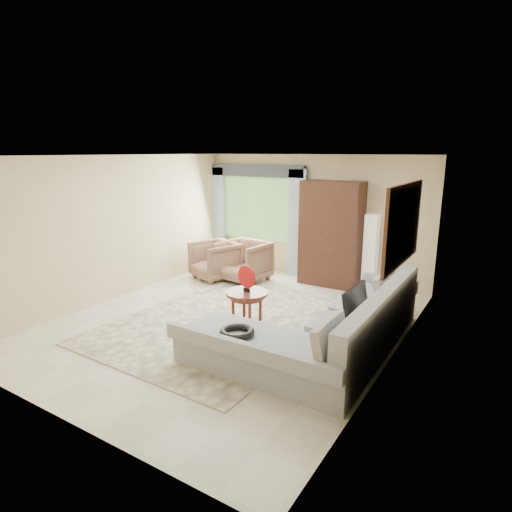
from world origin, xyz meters
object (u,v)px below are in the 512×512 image
Objects in this scene: coffee_table at (247,311)px; armchair_left at (215,261)px; armoire at (331,234)px; floor_lamp at (371,253)px; armchair_right at (244,261)px; sectional_sofa at (332,334)px; tv_screen at (356,305)px; potted_plant at (226,258)px.

armchair_left reaches higher than coffee_table.
floor_lamp is (0.80, 0.06, -0.30)m from armoire.
armchair_right is at bearing -161.31° from floor_lamp.
tv_screen is at bearing 20.53° from sectional_sofa.
floor_lamp is at bearing 72.39° from coffee_table.
sectional_sofa is 3.69× the size of armchair_right.
sectional_sofa reaches higher than armchair_left.
potted_plant is at bearing 144.39° from sectional_sofa.
tv_screen reaches higher than armchair_left.
potted_plant is at bearing 155.75° from armchair_right.
tv_screen is 0.84× the size of armchair_left.
coffee_table is 3.13m from floor_lamp.
tv_screen is 4.18m from armchair_left.
sectional_sofa is 2.31× the size of floor_lamp.
potted_plant is at bearing 131.15° from coffee_table.
floor_lamp is at bearing 24.67° from armchair_right.
armchair_right is at bearing 37.07° from armchair_left.
potted_plant is at bearing 127.63° from armchair_left.
floor_lamp reaches higher than armchair_right.
sectional_sofa is 3.98m from armchair_left.
sectional_sofa reaches higher than potted_plant.
tv_screen is at bearing -5.70° from armchair_left.
armchair_right reaches higher than potted_plant.
armchair_left is at bearing -161.82° from floor_lamp.
sectional_sofa is at bearing -66.94° from armoire.
armchair_right is at bearing 146.68° from tv_screen.
potted_plant is (-3.65, 2.62, 0.00)m from sectional_sofa.
coffee_table is 0.72× the size of armchair_left.
armoire is (2.42, 0.28, 0.76)m from potted_plant.
potted_plant is at bearing 147.31° from tv_screen.
armchair_left reaches higher than potted_plant.
armchair_left is 2.50m from armoire.
coffee_table is 0.42× the size of floor_lamp.
armchair_right is at bearing 142.98° from sectional_sofa.
armchair_right is 1.88m from armoire.
armchair_left is (-3.46, 1.96, 0.12)m from sectional_sofa.
armoire reaches higher than sectional_sofa.
tv_screen is 0.35× the size of armoire.
armchair_right is (0.61, 0.18, 0.03)m from armchair_left.
floor_lamp is (0.94, 2.95, 0.42)m from coffee_table.
sectional_sofa is at bearing -81.67° from floor_lamp.
armchair_right is 0.45× the size of armoire.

